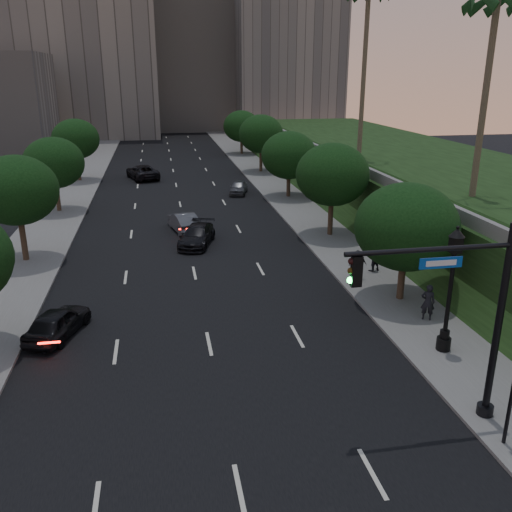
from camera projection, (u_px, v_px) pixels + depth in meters
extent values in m
plane|color=black|center=(223.00, 410.00, 19.20)|extent=(160.00, 160.00, 0.00)
cube|color=black|center=(181.00, 210.00, 47.14)|extent=(16.00, 140.00, 0.02)
cube|color=slate|center=(295.00, 204.00, 48.85)|extent=(4.50, 140.00, 0.15)
cube|color=slate|center=(58.00, 214.00, 45.39)|extent=(4.50, 140.00, 0.15)
cube|color=black|center=(429.00, 183.00, 48.34)|extent=(18.00, 90.00, 4.00)
cube|color=slate|center=(339.00, 159.00, 46.15)|extent=(0.35, 90.00, 0.70)
cube|color=gray|center=(82.00, 45.00, 97.38)|extent=(26.00, 20.00, 32.00)
cube|color=#A29E95|center=(191.00, 64.00, 111.04)|extent=(22.00, 18.00, 26.00)
cube|color=gray|center=(283.00, 37.00, 106.87)|extent=(20.00, 22.00, 36.00)
cylinder|color=#38281C|center=(402.00, 275.00, 27.92)|extent=(0.36, 0.36, 2.86)
ellipsoid|color=black|center=(406.00, 227.00, 27.09)|extent=(5.20, 5.20, 4.42)
cylinder|color=#38281C|center=(331.00, 215.00, 39.05)|extent=(0.36, 0.36, 3.21)
ellipsoid|color=black|center=(332.00, 175.00, 38.11)|extent=(5.20, 5.20, 4.42)
cylinder|color=#38281C|center=(288.00, 183.00, 51.21)|extent=(0.36, 0.36, 2.86)
ellipsoid|color=black|center=(289.00, 155.00, 50.37)|extent=(5.20, 5.20, 4.42)
cylinder|color=#38281C|center=(261.00, 159.00, 64.20)|extent=(0.36, 0.36, 3.21)
ellipsoid|color=black|center=(261.00, 134.00, 63.26)|extent=(5.20, 5.20, 4.42)
cylinder|color=#38281C|center=(242.00, 145.00, 78.23)|extent=(0.36, 0.36, 2.86)
ellipsoid|color=black|center=(241.00, 126.00, 77.39)|extent=(5.20, 5.20, 4.42)
cylinder|color=#38281C|center=(23.00, 237.00, 33.70)|extent=(0.36, 0.36, 3.26)
ellipsoid|color=black|center=(16.00, 190.00, 32.75)|extent=(5.00, 5.00, 4.25)
cylinder|color=#38281C|center=(58.00, 195.00, 45.85)|extent=(0.36, 0.36, 2.99)
ellipsoid|color=black|center=(54.00, 163.00, 44.98)|extent=(5.00, 5.00, 4.25)
cylinder|color=#38281C|center=(78.00, 167.00, 58.85)|extent=(0.36, 0.36, 3.26)
ellipsoid|color=black|center=(76.00, 139.00, 57.90)|extent=(5.00, 5.00, 4.25)
cylinder|color=#4C4233|center=(485.00, 96.00, 31.97)|extent=(0.40, 0.40, 12.00)
cylinder|color=#4C4233|center=(364.00, 73.00, 46.22)|extent=(0.40, 0.40, 14.50)
cylinder|color=black|center=(498.00, 326.00, 17.66)|extent=(0.24, 0.24, 7.00)
cylinder|color=black|center=(485.00, 411.00, 18.70)|extent=(0.56, 0.56, 0.50)
cylinder|color=black|center=(430.00, 250.00, 16.30)|extent=(5.40, 0.16, 0.16)
cube|color=black|center=(356.00, 271.00, 16.09)|extent=(0.32, 0.22, 0.95)
sphere|color=black|center=(351.00, 261.00, 15.95)|extent=(0.20, 0.20, 0.20)
sphere|color=#3F2B0A|center=(351.00, 271.00, 16.05)|extent=(0.20, 0.20, 0.20)
sphere|color=#19F24C|center=(350.00, 280.00, 16.14)|extent=(0.20, 0.20, 0.20)
cube|color=#0E4EB7|center=(441.00, 263.00, 16.51)|extent=(1.40, 0.05, 0.35)
cylinder|color=black|center=(443.00, 345.00, 23.03)|extent=(0.60, 0.60, 0.70)
cylinder|color=black|center=(445.00, 335.00, 22.87)|extent=(0.40, 0.40, 0.40)
cylinder|color=black|center=(450.00, 292.00, 22.24)|extent=(0.18, 0.18, 3.60)
cube|color=black|center=(456.00, 244.00, 21.58)|extent=(0.42, 0.42, 0.70)
cone|color=black|center=(457.00, 232.00, 21.42)|extent=(0.64, 0.64, 0.35)
sphere|color=black|center=(458.00, 228.00, 21.35)|extent=(0.14, 0.14, 0.14)
cylinder|color=black|center=(509.00, 413.00, 16.94)|extent=(0.12, 0.12, 2.50)
imported|color=black|center=(57.00, 322.00, 24.37)|extent=(2.87, 4.33, 1.37)
imported|color=#525459|center=(183.00, 222.00, 40.61)|extent=(2.45, 4.58, 1.44)
imported|color=black|center=(142.00, 172.00, 60.44)|extent=(4.15, 6.25, 1.60)
imported|color=black|center=(197.00, 235.00, 37.32)|extent=(3.22, 5.05, 1.36)
imported|color=#4B4E52|center=(238.00, 187.00, 53.08)|extent=(2.51, 4.12, 1.31)
imported|color=black|center=(428.00, 302.00, 25.62)|extent=(0.77, 0.65, 1.78)
imported|color=black|center=(373.00, 257.00, 31.97)|extent=(1.01, 0.89, 1.77)
imported|color=black|center=(358.00, 265.00, 30.73)|extent=(1.05, 0.55, 1.70)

